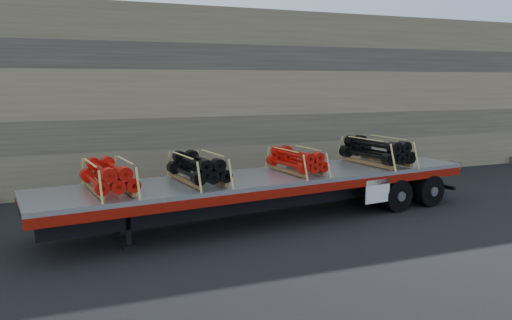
{
  "coord_description": "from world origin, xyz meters",
  "views": [
    {
      "loc": [
        -4.97,
        -13.81,
        4.17
      ],
      "look_at": [
        0.78,
        0.88,
        1.67
      ],
      "focal_mm": 35.0,
      "sensor_mm": 36.0,
      "label": 1
    }
  ],
  "objects_px": {
    "bundle_midrear": "(296,161)",
    "bundle_rear": "(376,152)",
    "bundle_midfront": "(198,169)",
    "trailer": "(269,197)",
    "bundle_front": "(109,177)"
  },
  "relations": [
    {
      "from": "bundle_midrear",
      "to": "bundle_rear",
      "type": "relative_size",
      "value": 0.82
    },
    {
      "from": "bundle_midfront",
      "to": "bundle_midrear",
      "type": "xyz_separation_m",
      "value": [
        3.25,
        0.42,
        -0.03
      ]
    },
    {
      "from": "trailer",
      "to": "bundle_front",
      "type": "distance_m",
      "value": 4.84
    },
    {
      "from": "bundle_front",
      "to": "bundle_midfront",
      "type": "distance_m",
      "value": 2.45
    },
    {
      "from": "bundle_front",
      "to": "bundle_rear",
      "type": "xyz_separation_m",
      "value": [
        8.87,
        1.14,
        0.05
      ]
    },
    {
      "from": "bundle_front",
      "to": "bundle_midfront",
      "type": "relative_size",
      "value": 0.98
    },
    {
      "from": "bundle_front",
      "to": "bundle_midrear",
      "type": "height_order",
      "value": "bundle_front"
    },
    {
      "from": "bundle_midrear",
      "to": "bundle_rear",
      "type": "distance_m",
      "value": 3.23
    },
    {
      "from": "trailer",
      "to": "bundle_midrear",
      "type": "height_order",
      "value": "bundle_midrear"
    },
    {
      "from": "bundle_front",
      "to": "bundle_midfront",
      "type": "bearing_deg",
      "value": -0.0
    },
    {
      "from": "bundle_front",
      "to": "bundle_midrear",
      "type": "xyz_separation_m",
      "value": [
        5.67,
        0.73,
        -0.02
      ]
    },
    {
      "from": "bundle_front",
      "to": "bundle_rear",
      "type": "distance_m",
      "value": 8.95
    },
    {
      "from": "trailer",
      "to": "bundle_midrear",
      "type": "relative_size",
      "value": 6.85
    },
    {
      "from": "bundle_front",
      "to": "bundle_midfront",
      "type": "xyz_separation_m",
      "value": [
        2.43,
        0.31,
        0.01
      ]
    },
    {
      "from": "trailer",
      "to": "bundle_front",
      "type": "xyz_separation_m",
      "value": [
        -4.69,
        -0.6,
        1.06
      ]
    }
  ]
}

